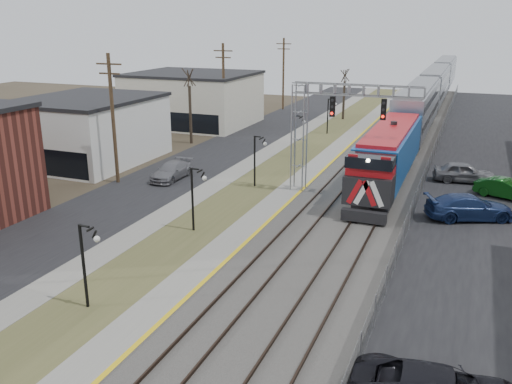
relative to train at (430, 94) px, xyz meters
The scene contains 19 objects.
street_west 36.32m from the train, 118.00° to the right, with size 7.00×120.00×0.04m, color black.
sidewalk 34.44m from the train, 111.36° to the right, with size 2.00×120.00×0.08m, color gray.
grass_median 33.47m from the train, 106.55° to the right, with size 4.00×120.00×0.06m, color #4D4F2A.
platform 32.74m from the train, 101.49° to the right, with size 2.00×120.00×0.24m, color gray.
ballast_bed 32.13m from the train, 92.69° to the right, with size 8.00×120.00×0.20m, color #595651.
platform_edge 32.57m from the train, 99.97° to the right, with size 0.24×120.00×0.01m, color gold.
track_near 32.27m from the train, 96.25° to the right, with size 1.58×120.00×0.15m.
track_far 32.08m from the train, 90.00° to the right, with size 1.58×120.00×0.15m.
train is the anchor object (origin of this frame).
signal_gantry 39.30m from the train, 96.27° to the right, with size 9.00×1.07×8.15m.
lampposts 49.61m from the train, 101.04° to the right, with size 0.14×62.14×4.00m.
utility_poles 46.53m from the train, 115.48° to the right, with size 0.28×80.28×10.00m.
fence 32.15m from the train, 85.17° to the right, with size 0.04×120.00×1.60m, color gray.
buildings_west 50.31m from the train, 121.79° to the right, with size 14.00×67.00×7.00m.
bare_trees 33.42m from the train, 122.92° to the right, with size 12.30×42.30×5.95m.
car_lot_d 41.06m from the train, 81.54° to the right, with size 2.24×5.52×1.60m, color navy.
car_lot_e 32.28m from the train, 80.25° to the right, with size 1.88×4.67×1.59m, color slate.
car_lot_f 36.04m from the train, 76.52° to the right, with size 1.47×4.21×1.39m, color #0E4611.
car_street_b 42.95m from the train, 112.62° to the right, with size 1.90×4.66×1.35m, color slate.
Camera 1 is at (11.00, -9.21, 12.27)m, focal length 38.00 mm.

